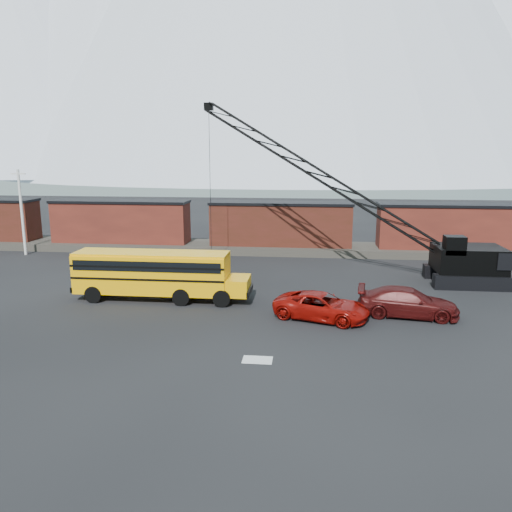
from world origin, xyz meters
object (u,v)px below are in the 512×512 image
Objects in this scene: school_bus at (157,273)px; maroon_suv at (408,302)px; crawler_crane at (326,179)px; red_pickup at (322,306)px.

maroon_suv is at bearing -6.14° from school_bus.
crawler_crane reaches higher than maroon_suv.
crawler_crane is at bearing 36.53° from school_bus.
maroon_suv is (15.73, -1.69, -0.95)m from school_bus.
maroon_suv is 0.25× the size of crawler_crane.
crawler_crane is (-4.68, 9.88, 6.68)m from maroon_suv.
school_bus is at bearing -143.47° from crawler_crane.
school_bus is at bearing 90.97° from maroon_suv.
crawler_crane is (0.40, 10.97, 6.76)m from red_pickup.
red_pickup is 12.90m from crawler_crane.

